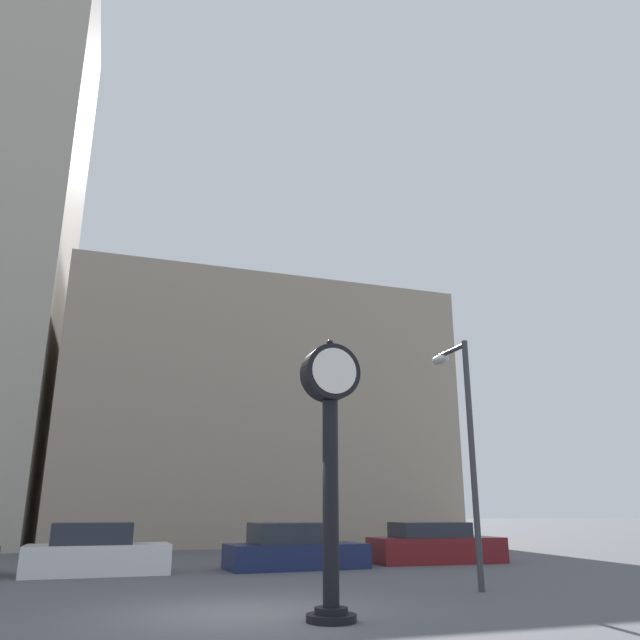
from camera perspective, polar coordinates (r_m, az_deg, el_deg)
name	(u,v)px	position (r m, az deg, el deg)	size (l,w,h in m)	color
ground_plane	(239,614)	(11.93, -7.38, -25.08)	(200.00, 200.00, 0.00)	#515156
building_storefront_row	(250,418)	(36.74, -6.38, -8.91)	(20.34, 12.00, 13.55)	gray
street_clock	(330,439)	(10.94, 0.95, -10.86)	(0.99, 0.81, 4.66)	black
car_white	(96,553)	(19.39, -19.77, -19.38)	(3.83, 1.78, 1.37)	silver
car_navy	(294,549)	(20.17, -2.37, -20.22)	(4.27, 2.01, 1.33)	#19234C
car_maroon	(435,546)	(22.62, 10.46, -19.62)	(4.46, 1.94, 1.30)	maroon
street_lamp_right	(461,418)	(15.57, 12.73, -8.76)	(0.36, 1.57, 5.65)	#38383D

